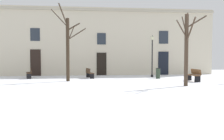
# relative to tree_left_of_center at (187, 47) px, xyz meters

# --- Properties ---
(ground_plane) EXTENTS (36.58, 36.58, 0.00)m
(ground_plane) POSITION_rel_tree_left_of_center_xyz_m (-4.51, -0.39, -2.48)
(ground_plane) COLOR white
(building_facade) EXTENTS (22.86, 0.60, 6.64)m
(building_facade) POSITION_rel_tree_left_of_center_xyz_m (-4.51, 9.93, 0.91)
(building_facade) COLOR beige
(building_facade) RESTS_ON ground
(tree_left_of_center) EXTENTS (2.18, 2.14, 4.50)m
(tree_left_of_center) POSITION_rel_tree_left_of_center_xyz_m (0.00, 0.00, 0.00)
(tree_left_of_center) COLOR #423326
(tree_left_of_center) RESTS_ON ground
(tree_near_facade) EXTENTS (2.60, 1.63, 5.65)m
(tree_near_facade) POSITION_rel_tree_left_of_center_xyz_m (-7.55, 4.05, 0.13)
(tree_near_facade) COLOR #382B1E
(tree_near_facade) RESTS_ON ground
(streetlamp) EXTENTS (0.30, 0.30, 3.77)m
(streetlamp) POSITION_rel_tree_left_of_center_xyz_m (-0.20, 7.10, -0.17)
(streetlamp) COLOR black
(streetlamp) RESTS_ON ground
(litter_bin) EXTENTS (0.39, 0.39, 0.87)m
(litter_bin) POSITION_rel_tree_left_of_center_xyz_m (-0.14, 5.48, -2.04)
(litter_bin) COLOR #2D3D2D
(litter_bin) RESTS_ON ground
(bench_back_to_back_right) EXTENTS (0.54, 1.62, 0.92)m
(bench_back_to_back_right) POSITION_rel_tree_left_of_center_xyz_m (1.82, 2.88, -2.01)
(bench_back_to_back_right) COLOR brown
(bench_back_to_back_right) RESTS_ON ground
(bench_by_litter_bin) EXTENTS (0.81, 1.89, 0.88)m
(bench_by_litter_bin) POSITION_rel_tree_left_of_center_xyz_m (-10.97, 7.15, -2.01)
(bench_by_litter_bin) COLOR #3D2819
(bench_by_litter_bin) RESTS_ON ground
(bench_facing_shops) EXTENTS (0.71, 1.64, 0.84)m
(bench_facing_shops) POSITION_rel_tree_left_of_center_xyz_m (-5.86, 6.67, -2.04)
(bench_facing_shops) COLOR #3D2819
(bench_facing_shops) RESTS_ON ground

